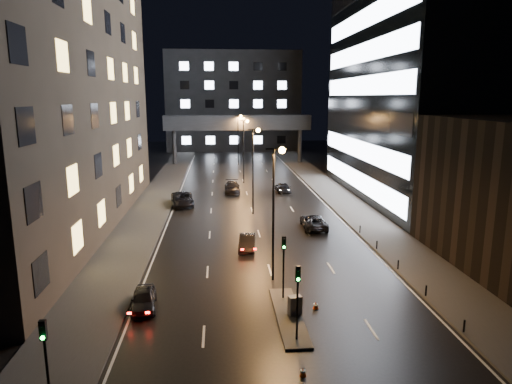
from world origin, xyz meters
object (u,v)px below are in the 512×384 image
(car_away_b, at_px, (247,242))
(car_toward_a, at_px, (314,222))
(car_away_a, at_px, (144,299))
(car_toward_b, at_px, (282,187))
(car_away_d, at_px, (232,187))
(car_away_c, at_px, (182,199))
(utility_cabinet, at_px, (295,305))

(car_away_b, height_order, car_toward_a, car_toward_a)
(car_away_a, xyz_separation_m, car_toward_b, (14.28, 36.63, 0.00))
(car_away_d, bearing_deg, car_away_c, -131.40)
(car_away_b, bearing_deg, car_away_d, 97.10)
(car_toward_a, xyz_separation_m, car_toward_b, (-0.67, 19.08, -0.06))
(car_toward_a, bearing_deg, utility_cabinet, 76.69)
(car_away_a, height_order, car_toward_a, car_toward_a)
(car_away_d, xyz_separation_m, car_toward_b, (7.36, -0.04, -0.12))
(car_away_a, bearing_deg, car_toward_b, 63.33)
(car_away_d, relative_size, car_toward_b, 1.18)
(car_away_b, xyz_separation_m, car_away_c, (-7.21, 17.88, 0.16))
(car_away_a, relative_size, car_away_c, 0.65)
(car_away_b, height_order, car_toward_b, car_away_b)
(car_away_a, xyz_separation_m, car_toward_a, (14.95, 17.55, 0.07))
(car_toward_a, bearing_deg, car_away_a, 51.37)
(car_away_d, bearing_deg, car_away_b, -88.57)
(car_away_c, bearing_deg, utility_cabinet, -79.90)
(car_away_b, xyz_separation_m, car_toward_a, (7.45, 6.24, 0.05))
(utility_cabinet, bearing_deg, car_away_b, 85.03)
(car_away_a, distance_m, car_away_b, 13.57)
(car_toward_b, bearing_deg, car_away_a, 66.88)
(car_toward_a, bearing_deg, car_toward_b, -86.19)
(car_away_b, relative_size, car_toward_a, 0.78)
(car_toward_b, bearing_deg, car_toward_a, 90.19)
(car_away_a, xyz_separation_m, car_away_c, (0.29, 29.18, 0.17))
(car_away_b, bearing_deg, car_toward_b, 80.81)
(utility_cabinet, bearing_deg, car_toward_b, 68.79)
(car_away_b, distance_m, utility_cabinet, 13.38)
(car_away_b, height_order, car_away_c, car_away_c)
(car_away_b, relative_size, car_toward_b, 0.89)
(car_away_a, height_order, car_toward_b, car_toward_b)
(car_toward_b, bearing_deg, car_away_d, -2.17)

